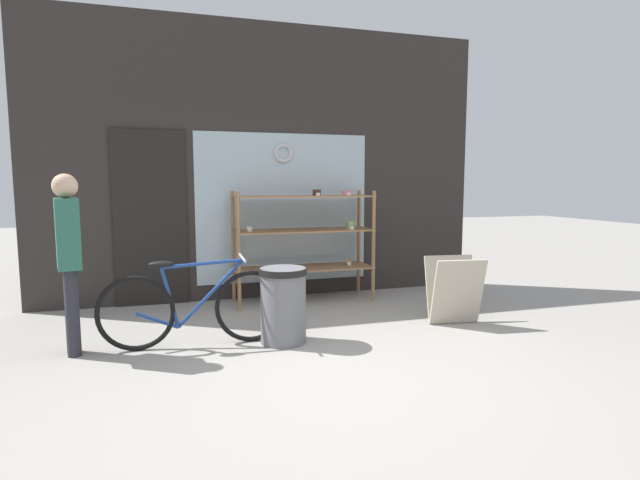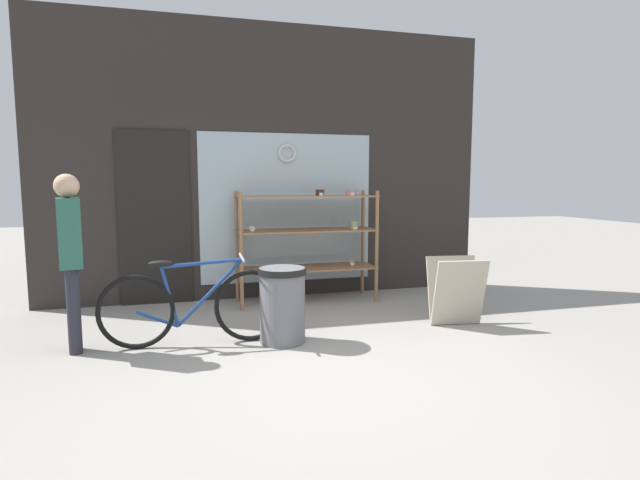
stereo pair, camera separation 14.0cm
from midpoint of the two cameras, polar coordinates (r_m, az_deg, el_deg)
name	(u,v)px [view 2 (the right image)]	position (r m, az deg, el deg)	size (l,w,h in m)	color
ground_plane	(331,370)	(4.08, 2.27, -14.67)	(30.00, 30.00, 0.00)	gray
storefront_facade	(268,166)	(6.45, -5.32, 8.39)	(5.72, 0.13, 3.46)	#2D2826
display_case	(308,233)	(6.16, -0.72, 0.80)	(1.71, 0.55, 1.39)	#8E6642
bicycle	(194,306)	(4.69, -13.36, -7.37)	(1.69, 0.46, 0.81)	black
sandwich_board	(456,291)	(5.42, 16.01, -5.63)	(0.58, 0.44, 0.70)	#B2A893
pedestrian	(70,250)	(4.75, -25.90, -1.01)	(0.25, 0.35, 1.55)	#282833
trash_bin	(282,302)	(4.65, -3.46, -7.11)	(0.44, 0.44, 0.70)	slate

